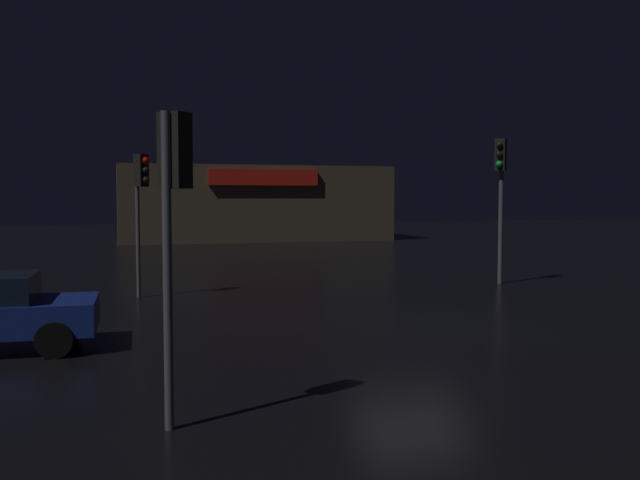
{
  "coord_description": "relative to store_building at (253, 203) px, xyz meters",
  "views": [
    {
      "loc": [
        -6.16,
        -13.84,
        2.72
      ],
      "look_at": [
        0.01,
        7.09,
        1.4
      ],
      "focal_mm": 39.23,
      "sensor_mm": 36.0,
      "label": 1
    }
  ],
  "objects": [
    {
      "name": "traffic_signal_main",
      "position": [
        -7.93,
        -25.05,
        0.6
      ],
      "size": [
        0.42,
        0.42,
        3.89
      ],
      "color": "#595B60",
      "rests_on": "ground"
    },
    {
      "name": "traffic_signal_opposite",
      "position": [
        -7.95,
        -36.24,
        0.49
      ],
      "size": [
        0.42,
        0.42,
        3.71
      ],
      "color": "#595B60",
      "rests_on": "ground"
    },
    {
      "name": "store_building",
      "position": [
        0.0,
        0.0,
        0.0
      ],
      "size": [
        16.94,
        6.74,
        4.7
      ],
      "color": "brown",
      "rests_on": "ground"
    },
    {
      "name": "traffic_signal_cross_left",
      "position": [
        3.01,
        -25.1,
        0.86
      ],
      "size": [
        0.42,
        0.42,
        4.56
      ],
      "color": "#595B60",
      "rests_on": "ground"
    },
    {
      "name": "ground_plane",
      "position": [
        -2.47,
        -30.72,
        -2.35
      ],
      "size": [
        120.0,
        120.0,
        0.0
      ],
      "primitive_type": "plane",
      "color": "black"
    }
  ]
}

